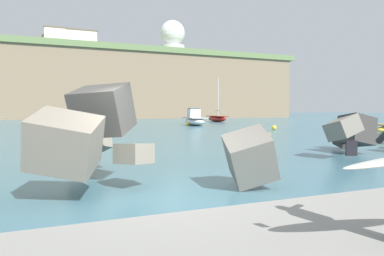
# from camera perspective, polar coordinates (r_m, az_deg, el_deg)

# --- Properties ---
(ground_plane) EXTENTS (400.00, 400.00, 0.00)m
(ground_plane) POSITION_cam_1_polar(r_m,az_deg,el_deg) (7.20, -5.12, -11.54)
(ground_plane) COLOR #42707F
(breakwater_jetty) EXTENTS (33.77, 8.39, 2.52)m
(breakwater_jetty) POSITION_cam_1_polar(r_m,az_deg,el_deg) (9.82, 3.99, -1.86)
(breakwater_jetty) COLOR gray
(breakwater_jetty) RESTS_ON ground
(boat_near_left) EXTENTS (1.71, 5.59, 6.86)m
(boat_near_left) POSITION_cam_1_polar(r_m,az_deg,el_deg) (53.46, 4.21, 1.62)
(boat_near_left) COLOR maroon
(boat_near_left) RESTS_ON ground
(boat_near_centre) EXTENTS (2.65, 5.38, 2.05)m
(boat_near_centre) POSITION_cam_1_polar(r_m,az_deg,el_deg) (40.32, 0.42, 1.38)
(boat_near_centre) COLOR white
(boat_near_centre) RESTS_ON ground
(mooring_buoy_inner) EXTENTS (0.44, 0.44, 0.44)m
(mooring_buoy_inner) POSITION_cam_1_polar(r_m,az_deg,el_deg) (33.39, -23.16, 0.05)
(mooring_buoy_inner) COLOR silver
(mooring_buoy_inner) RESTS_ON ground
(mooring_buoy_middle) EXTENTS (0.44, 0.44, 0.44)m
(mooring_buoy_middle) POSITION_cam_1_polar(r_m,az_deg,el_deg) (39.19, -0.67, 0.69)
(mooring_buoy_middle) COLOR yellow
(mooring_buoy_middle) RESTS_ON ground
(mooring_buoy_outer) EXTENTS (0.44, 0.44, 0.44)m
(mooring_buoy_outer) POSITION_cam_1_polar(r_m,az_deg,el_deg) (31.73, 13.59, 0.06)
(mooring_buoy_outer) COLOR yellow
(mooring_buoy_outer) RESTS_ON ground
(headland_bluff) EXTENTS (107.01, 45.28, 15.17)m
(headland_bluff) POSITION_cam_1_polar(r_m,az_deg,el_deg) (91.78, -21.09, 6.44)
(headland_bluff) COLOR #847056
(headland_bluff) RESTS_ON ground
(radar_dome) EXTENTS (6.37, 6.37, 9.57)m
(radar_dome) POSITION_cam_1_polar(r_m,az_deg,el_deg) (90.38, -3.29, 14.63)
(radar_dome) COLOR silver
(radar_dome) RESTS_ON headland_bluff
(station_building_west) EXTENTS (7.36, 6.27, 5.71)m
(station_building_west) POSITION_cam_1_polar(r_m,az_deg,el_deg) (89.41, -18.10, 13.33)
(station_building_west) COLOR silver
(station_building_west) RESTS_ON headland_bluff
(station_building_east) EXTENTS (4.90, 4.45, 5.67)m
(station_building_east) POSITION_cam_1_polar(r_m,az_deg,el_deg) (87.70, -21.91, 13.45)
(station_building_east) COLOR beige
(station_building_east) RESTS_ON headland_bluff
(station_building_annex) EXTENTS (7.79, 7.92, 4.74)m
(station_building_annex) POSITION_cam_1_polar(r_m,az_deg,el_deg) (94.34, -21.36, 12.42)
(station_building_annex) COLOR silver
(station_building_annex) RESTS_ON headland_bluff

